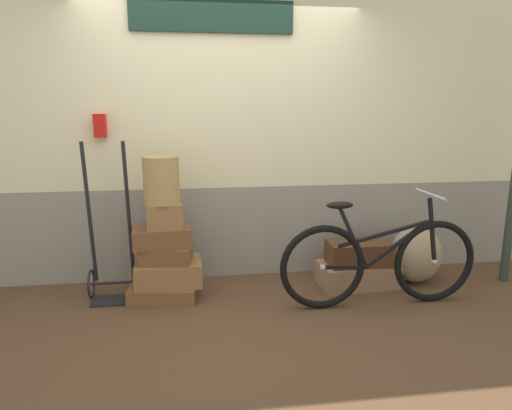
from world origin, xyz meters
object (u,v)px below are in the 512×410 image
object	(u,v)px
wicker_basket	(161,180)
burlap_sack	(416,255)
suitcase_1	(169,272)
suitcase_6	(359,253)
suitcase_2	(166,254)
bicycle	(379,262)
suitcase_3	(162,237)
suitcase_4	(164,216)
luggage_trolley	(112,259)
suitcase_0	(164,290)
suitcase_5	(357,274)

from	to	relation	value
wicker_basket	burlap_sack	bearing A→B (deg)	0.82
suitcase_1	suitcase_6	bearing A→B (deg)	-2.14
suitcase_1	wicker_basket	world-z (taller)	wicker_basket
suitcase_2	bicycle	bearing A→B (deg)	-6.32
suitcase_6	bicycle	bearing A→B (deg)	-86.59
suitcase_2	bicycle	xyz separation A→B (m)	(1.74, -0.39, -0.02)
suitcase_3	wicker_basket	size ratio (longest dim) A/B	1.22
suitcase_4	burlap_sack	size ratio (longest dim) A/B	0.55
suitcase_1	suitcase_2	world-z (taller)	suitcase_2
wicker_basket	luggage_trolley	distance (m)	0.82
suitcase_0	burlap_sack	xyz separation A→B (m)	(2.33, 0.04, 0.20)
suitcase_0	suitcase_5	world-z (taller)	suitcase_5
suitcase_3	bicycle	bearing A→B (deg)	-16.50
suitcase_2	luggage_trolley	size ratio (longest dim) A/B	0.31
burlap_sack	luggage_trolley	bearing A→B (deg)	179.50
suitcase_1	wicker_basket	size ratio (longest dim) A/B	1.44
suitcase_4	luggage_trolley	world-z (taller)	luggage_trolley
suitcase_1	suitcase_3	size ratio (longest dim) A/B	1.18
suitcase_2	wicker_basket	bearing A→B (deg)	144.87
suitcase_1	suitcase_5	distance (m)	1.72
luggage_trolley	bicycle	bearing A→B (deg)	-11.83
suitcase_0	suitcase_4	world-z (taller)	suitcase_4
suitcase_2	wicker_basket	distance (m)	0.64
suitcase_2	suitcase_3	bearing A→B (deg)	159.88
suitcase_4	suitcase_6	size ratio (longest dim) A/B	0.52
suitcase_1	suitcase_5	xyz separation A→B (m)	(1.71, 0.02, -0.12)
suitcase_3	luggage_trolley	bearing A→B (deg)	169.20
suitcase_2	suitcase_6	world-z (taller)	suitcase_2
suitcase_0	bicycle	world-z (taller)	bicycle
suitcase_3	wicker_basket	distance (m)	0.49
wicker_basket	suitcase_2	bearing A→B (deg)	-41.50
wicker_basket	bicycle	distance (m)	1.92
suitcase_1	suitcase_2	bearing A→B (deg)	-145.21
suitcase_0	suitcase_1	size ratio (longest dim) A/B	1.01
suitcase_3	bicycle	size ratio (longest dim) A/B	0.28
suitcase_6	bicycle	world-z (taller)	bicycle
suitcase_2	suitcase_4	distance (m)	0.34
suitcase_5	suitcase_0	bearing A→B (deg)	176.89
luggage_trolley	wicker_basket	bearing A→B (deg)	-7.27
suitcase_5	wicker_basket	distance (m)	1.97
suitcase_3	suitcase_5	size ratio (longest dim) A/B	0.68
suitcase_5	wicker_basket	size ratio (longest dim) A/B	1.78
burlap_sack	bicycle	world-z (taller)	bicycle
luggage_trolley	burlap_sack	world-z (taller)	luggage_trolley
suitcase_0	bicycle	bearing A→B (deg)	-7.02
suitcase_1	wicker_basket	xyz separation A→B (m)	(-0.03, 0.00, 0.81)
suitcase_1	suitcase_5	world-z (taller)	suitcase_1
luggage_trolley	bicycle	xyz separation A→B (m)	(2.21, -0.46, 0.03)
suitcase_6	luggage_trolley	xyz separation A→B (m)	(-2.19, 0.06, 0.02)
suitcase_2	suitcase_3	distance (m)	0.15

